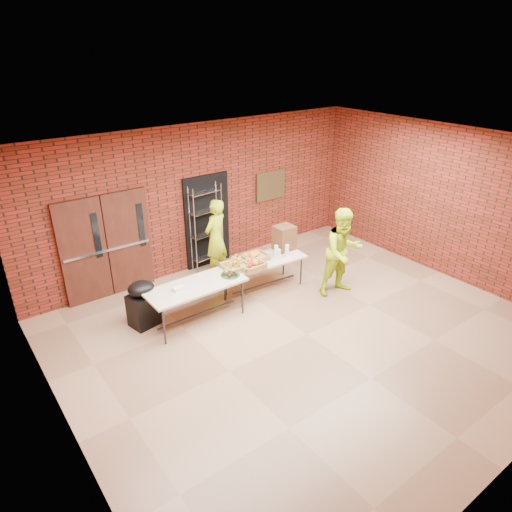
{
  "coord_description": "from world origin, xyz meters",
  "views": [
    {
      "loc": [
        -4.72,
        -4.8,
        4.72
      ],
      "look_at": [
        -0.08,
        1.4,
        1.03
      ],
      "focal_mm": 32.0,
      "sensor_mm": 36.0,
      "label": 1
    }
  ],
  "objects_px": {
    "coffee_dispenser": "(284,238)",
    "volunteer_man": "(343,252)",
    "wire_rack": "(206,227)",
    "table_left": "(196,288)",
    "covered_grill": "(143,303)",
    "volunteer_woman": "(216,238)",
    "table_right": "(264,262)"
  },
  "relations": [
    {
      "from": "volunteer_man",
      "to": "volunteer_woman",
      "type": "bearing_deg",
      "value": 137.81
    },
    {
      "from": "coffee_dispenser",
      "to": "wire_rack",
      "type": "bearing_deg",
      "value": 124.74
    },
    {
      "from": "wire_rack",
      "to": "covered_grill",
      "type": "distance_m",
      "value": 2.57
    },
    {
      "from": "table_left",
      "to": "coffee_dispenser",
      "type": "height_order",
      "value": "coffee_dispenser"
    },
    {
      "from": "table_left",
      "to": "coffee_dispenser",
      "type": "relative_size",
      "value": 3.48
    },
    {
      "from": "table_right",
      "to": "wire_rack",
      "type": "bearing_deg",
      "value": 108.03
    },
    {
      "from": "table_right",
      "to": "volunteer_man",
      "type": "xyz_separation_m",
      "value": [
        1.19,
        -1.0,
        0.26
      ]
    },
    {
      "from": "volunteer_man",
      "to": "table_right",
      "type": "bearing_deg",
      "value": 151.31
    },
    {
      "from": "coffee_dispenser",
      "to": "volunteer_man",
      "type": "bearing_deg",
      "value": -63.7
    },
    {
      "from": "covered_grill",
      "to": "volunteer_woman",
      "type": "distance_m",
      "value": 2.33
    },
    {
      "from": "coffee_dispenser",
      "to": "volunteer_woman",
      "type": "relative_size",
      "value": 0.3
    },
    {
      "from": "table_left",
      "to": "covered_grill",
      "type": "relative_size",
      "value": 2.07
    },
    {
      "from": "table_left",
      "to": "volunteer_man",
      "type": "height_order",
      "value": "volunteer_man"
    },
    {
      "from": "volunteer_woman",
      "to": "table_right",
      "type": "bearing_deg",
      "value": 88.81
    },
    {
      "from": "covered_grill",
      "to": "volunteer_woman",
      "type": "xyz_separation_m",
      "value": [
        2.11,
        0.88,
        0.42
      ]
    },
    {
      "from": "wire_rack",
      "to": "table_left",
      "type": "xyz_separation_m",
      "value": [
        -1.31,
        -1.77,
        -0.28
      ]
    },
    {
      "from": "wire_rack",
      "to": "volunteer_woman",
      "type": "bearing_deg",
      "value": -101.17
    },
    {
      "from": "table_right",
      "to": "covered_grill",
      "type": "height_order",
      "value": "covered_grill"
    },
    {
      "from": "covered_grill",
      "to": "volunteer_woman",
      "type": "bearing_deg",
      "value": 11.42
    },
    {
      "from": "table_left",
      "to": "table_right",
      "type": "bearing_deg",
      "value": 5.66
    },
    {
      "from": "table_left",
      "to": "covered_grill",
      "type": "distance_m",
      "value": 0.99
    },
    {
      "from": "table_right",
      "to": "covered_grill",
      "type": "xyz_separation_m",
      "value": [
        -2.53,
        0.29,
        -0.2
      ]
    },
    {
      "from": "table_right",
      "to": "covered_grill",
      "type": "relative_size",
      "value": 1.99
    },
    {
      "from": "coffee_dispenser",
      "to": "volunteer_woman",
      "type": "xyz_separation_m",
      "value": [
        -1.04,
        1.03,
        -0.1
      ]
    },
    {
      "from": "wire_rack",
      "to": "volunteer_man",
      "type": "distance_m",
      "value": 3.04
    },
    {
      "from": "coffee_dispenser",
      "to": "volunteer_man",
      "type": "relative_size",
      "value": 0.29
    },
    {
      "from": "wire_rack",
      "to": "table_left",
      "type": "height_order",
      "value": "wire_rack"
    },
    {
      "from": "coffee_dispenser",
      "to": "volunteer_man",
      "type": "xyz_separation_m",
      "value": [
        0.56,
        -1.14,
        -0.06
      ]
    },
    {
      "from": "volunteer_man",
      "to": "table_left",
      "type": "bearing_deg",
      "value": 175.33
    },
    {
      "from": "table_left",
      "to": "covered_grill",
      "type": "bearing_deg",
      "value": 150.72
    },
    {
      "from": "coffee_dispenser",
      "to": "volunteer_man",
      "type": "distance_m",
      "value": 1.27
    },
    {
      "from": "wire_rack",
      "to": "volunteer_man",
      "type": "xyz_separation_m",
      "value": [
        1.57,
        -2.6,
        -0.07
      ]
    }
  ]
}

